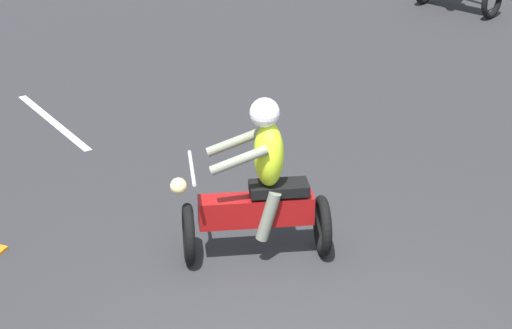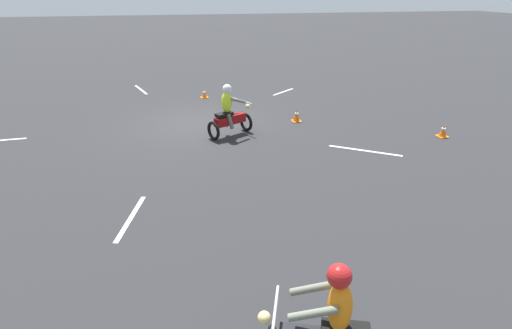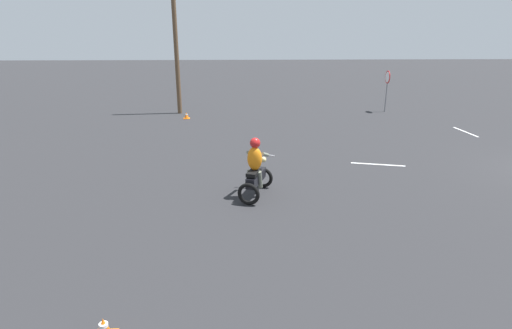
% 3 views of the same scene
% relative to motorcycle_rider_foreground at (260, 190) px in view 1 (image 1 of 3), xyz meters
% --- Properties ---
extents(motorcycle_rider_foreground, '(1.52, 1.20, 1.66)m').
position_rel_motorcycle_rider_foreground_xyz_m(motorcycle_rider_foreground, '(0.00, 0.00, 0.00)').
color(motorcycle_rider_foreground, black).
rests_on(motorcycle_rider_foreground, ground).
extents(lane_stripe_nw, '(1.77, 1.28, 0.01)m').
position_rel_motorcycle_rider_foreground_xyz_m(lane_stripe_nw, '(-3.66, 2.12, -0.72)').
color(lane_stripe_nw, silver).
rests_on(lane_stripe_nw, ground).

